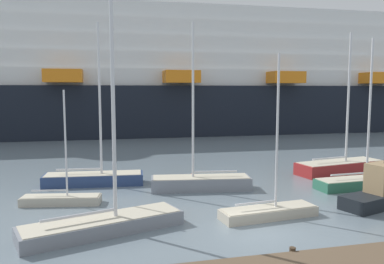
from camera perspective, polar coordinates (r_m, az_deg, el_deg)
name	(u,v)px	position (r m, az deg, el deg)	size (l,w,h in m)	color
ground_plane	(257,232)	(18.99, 9.42, -14.14)	(600.00, 600.00, 0.00)	slate
sailboat_1	(94,177)	(28.20, -14.00, -6.32)	(6.86, 2.43, 11.01)	navy
sailboat_2	(360,181)	(28.81, 23.15, -6.50)	(6.28, 1.97, 9.88)	#2D6B51
sailboat_3	(61,198)	(24.11, -18.40, -9.11)	(4.59, 1.91, 6.55)	#BCB29E
sailboat_4	(269,210)	(21.02, 11.03, -11.01)	(5.25, 1.94, 8.36)	#BCB29E
sailboat_5	(340,166)	(33.12, 20.61, -4.61)	(7.49, 3.32, 10.88)	maroon
sailboat_6	(201,181)	(26.09, 1.27, -7.11)	(6.67, 2.65, 10.80)	gray
sailboat_7	(104,220)	(19.02, -12.67, -12.36)	(7.70, 4.12, 12.39)	gray
fishing_boat_0	(382,191)	(24.98, 25.74, -7.68)	(5.48, 3.13, 4.24)	black
channel_buoy_0	(193,177)	(28.38, 0.09, -6.56)	(0.58, 0.58, 1.62)	red
cruise_ship	(120,79)	(61.48, -10.37, 7.51)	(129.01, 22.31, 25.09)	black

